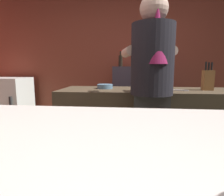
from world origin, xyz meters
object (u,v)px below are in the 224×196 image
(mini_fridge, at_px, (9,107))
(bottle_olive_oil, at_px, (152,61))
(mixing_bowl, at_px, (105,86))
(chefs_knife, at_px, (176,90))
(bottle_soy, at_px, (121,60))
(bartender, at_px, (152,88))
(knife_block, at_px, (208,80))
(bottle_vinegar, at_px, (142,62))

(mini_fridge, distance_m, bottle_olive_oil, 2.53)
(mixing_bowl, xyz_separation_m, chefs_knife, (0.74, -0.10, -0.02))
(chefs_knife, height_order, bottle_soy, bottle_soy)
(bartender, height_order, knife_block, bartender)
(bartender, height_order, bottle_soy, bartender)
(bartender, height_order, chefs_knife, bartender)
(bartender, height_order, mixing_bowl, bartender)
(chefs_knife, bearing_deg, bartender, -102.83)
(bartender, bearing_deg, bottle_vinegar, -10.91)
(chefs_knife, bearing_deg, knife_block, 31.11)
(mini_fridge, relative_size, bottle_vinegar, 4.91)
(mixing_bowl, height_order, chefs_knife, mixing_bowl)
(bottle_soy, bearing_deg, bottle_vinegar, 1.39)
(mini_fridge, height_order, chefs_knife, mini_fridge)
(bartender, bearing_deg, bottle_soy, 1.42)
(bartender, height_order, bottle_vinegar, bartender)
(bottle_vinegar, bearing_deg, chefs_knife, -77.21)
(knife_block, relative_size, mixing_bowl, 1.67)
(bartender, bearing_deg, knife_block, -63.68)
(mini_fridge, bearing_deg, mixing_bowl, -27.53)
(chefs_knife, relative_size, bottle_vinegar, 1.18)
(knife_block, relative_size, bottle_soy, 1.09)
(mini_fridge, bearing_deg, bottle_vinegar, 5.44)
(mixing_bowl, bearing_deg, bottle_soy, 85.19)
(mixing_bowl, bearing_deg, bartender, -47.62)
(chefs_knife, xyz_separation_m, bottle_olive_oil, (-0.13, 1.23, 0.32))
(mini_fridge, bearing_deg, bottle_olive_oil, 4.79)
(bartender, relative_size, chefs_knife, 7.18)
(knife_block, xyz_separation_m, bottle_vinegar, (-0.60, 1.19, 0.22))
(mini_fridge, xyz_separation_m, mixing_bowl, (1.79, -0.93, 0.46))
(bottle_soy, bearing_deg, bartender, -77.56)
(bottle_soy, bearing_deg, bottle_olive_oil, -0.45)
(bartender, relative_size, bottle_olive_oil, 8.13)
(mini_fridge, distance_m, mixing_bowl, 2.07)
(mini_fridge, xyz_separation_m, knife_block, (2.85, -0.98, 0.55))
(knife_block, distance_m, mixing_bowl, 1.06)
(knife_block, xyz_separation_m, mixing_bowl, (-1.06, 0.04, -0.08))
(mixing_bowl, bearing_deg, knife_block, -2.37)
(chefs_knife, relative_size, bottle_olive_oil, 1.13)
(chefs_knife, height_order, bottle_olive_oil, bottle_olive_oil)
(mixing_bowl, relative_size, bottle_vinegar, 0.84)
(bartender, height_order, bottle_olive_oil, bartender)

